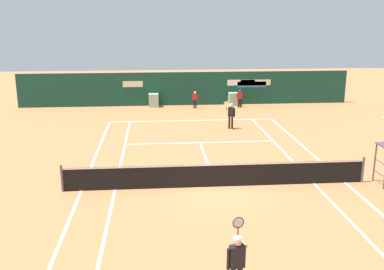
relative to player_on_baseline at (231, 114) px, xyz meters
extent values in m
plane|color=#C67042|center=(-2.15, -9.31, -0.93)|extent=(80.00, 80.00, 0.00)
cube|color=white|center=(-2.15, 2.39, -0.92)|extent=(10.60, 0.10, 0.01)
cube|color=white|center=(-7.45, -9.31, -0.92)|extent=(0.10, 23.40, 0.01)
cube|color=white|center=(-6.15, -9.31, -0.92)|extent=(0.10, 23.40, 0.01)
cube|color=white|center=(1.85, -9.31, -0.92)|extent=(0.10, 23.40, 0.01)
cube|color=white|center=(3.15, -9.31, -0.92)|extent=(0.10, 23.40, 0.01)
cube|color=white|center=(-2.15, -2.91, -0.92)|extent=(8.00, 0.10, 0.01)
cube|color=white|center=(-2.15, -6.11, -0.92)|extent=(0.10, 6.40, 0.01)
cube|color=white|center=(-2.15, 2.24, -0.92)|extent=(0.10, 0.24, 0.01)
cylinder|color=#4C4C51|center=(-8.15, -9.31, -0.39)|extent=(0.10, 0.10, 1.07)
cylinder|color=#4C4C51|center=(3.85, -9.31, -0.39)|extent=(0.10, 0.10, 1.07)
cube|color=black|center=(-2.15, -9.31, -0.45)|extent=(12.00, 0.03, 0.95)
cube|color=white|center=(-2.15, -9.31, -0.01)|extent=(12.00, 0.04, 0.06)
cube|color=#144233|center=(-2.15, 7.69, 0.33)|extent=(25.00, 0.24, 2.51)
cube|color=#2D6BA8|center=(2.90, 7.55, 0.60)|extent=(2.23, 0.02, 0.44)
cube|color=white|center=(2.07, 7.55, 0.76)|extent=(2.14, 0.02, 0.44)
cube|color=beige|center=(3.19, 7.55, 0.75)|extent=(2.33, 0.02, 0.44)
cube|color=beige|center=(-6.14, 7.55, 0.74)|extent=(1.49, 0.02, 0.44)
cube|color=#8CB793|center=(-4.61, 7.14, -0.43)|extent=(0.73, 0.70, 1.00)
cube|color=#8CB793|center=(1.43, 7.14, -0.43)|extent=(0.72, 0.70, 0.99)
cylinder|color=#47474C|center=(4.38, -9.20, -0.13)|extent=(0.07, 0.07, 1.59)
cylinder|color=#47474C|center=(4.38, -9.65, -0.45)|extent=(0.04, 0.81, 0.04)
cylinder|color=#47474C|center=(4.38, -9.65, 0.03)|extent=(0.04, 0.81, 0.04)
cylinder|color=black|center=(0.10, 0.00, -0.54)|extent=(0.12, 0.12, 0.77)
cylinder|color=black|center=(-0.07, 0.05, -0.54)|extent=(0.12, 0.12, 0.77)
cube|color=black|center=(0.01, 0.02, 0.11)|extent=(0.39, 0.28, 0.54)
sphere|color=beige|center=(0.01, 0.02, 0.49)|extent=(0.21, 0.21, 0.21)
cylinder|color=white|center=(0.01, 0.02, 0.56)|extent=(0.20, 0.20, 0.06)
cylinder|color=black|center=(0.22, -0.04, 0.07)|extent=(0.08, 0.08, 0.52)
cylinder|color=beige|center=(-0.26, -0.16, 0.33)|extent=(0.23, 0.52, 0.08)
cylinder|color=black|center=(-0.34, -0.41, 0.44)|extent=(0.03, 0.03, 0.22)
torus|color=yellow|center=(-0.34, -0.41, 0.69)|extent=(0.30, 0.11, 0.30)
cylinder|color=silver|center=(-0.34, -0.41, 0.69)|extent=(0.25, 0.08, 0.26)
cube|color=black|center=(-2.65, -16.45, 0.14)|extent=(0.39, 0.26, 0.55)
sphere|color=tan|center=(-2.65, -16.45, 0.53)|extent=(0.22, 0.22, 0.22)
cylinder|color=white|center=(-2.65, -16.45, 0.61)|extent=(0.21, 0.21, 0.06)
cylinder|color=black|center=(-2.87, -16.49, 0.10)|extent=(0.08, 0.08, 0.53)
cylinder|color=tan|center=(-2.48, -16.14, 0.37)|extent=(0.18, 0.54, 0.08)
cylinder|color=black|center=(-2.53, -15.88, 0.48)|extent=(0.03, 0.03, 0.22)
torus|color=black|center=(-2.53, -15.88, 0.73)|extent=(0.30, 0.08, 0.30)
cylinder|color=silver|center=(-2.53, -15.88, 0.73)|extent=(0.26, 0.05, 0.26)
cylinder|color=black|center=(1.83, 6.36, -0.59)|extent=(0.11, 0.11, 0.67)
cylinder|color=black|center=(1.68, 6.35, -0.59)|extent=(0.11, 0.11, 0.67)
cube|color=#AD1E1E|center=(1.75, 6.35, -0.02)|extent=(0.32, 0.21, 0.47)
sphere|color=brown|center=(1.75, 6.35, 0.30)|extent=(0.18, 0.18, 0.18)
cylinder|color=#AD1E1E|center=(1.94, 6.38, -0.06)|extent=(0.07, 0.07, 0.45)
cylinder|color=#AD1E1E|center=(1.57, 6.33, -0.06)|extent=(0.07, 0.07, 0.45)
cylinder|color=black|center=(-1.50, 6.35, -0.61)|extent=(0.10, 0.10, 0.64)
cylinder|color=black|center=(-1.64, 6.36, -0.61)|extent=(0.10, 0.10, 0.64)
cube|color=#AD1E1E|center=(-1.57, 6.35, -0.06)|extent=(0.30, 0.18, 0.45)
sphere|color=beige|center=(-1.57, 6.35, 0.25)|extent=(0.18, 0.18, 0.18)
cylinder|color=#AD1E1E|center=(-1.40, 6.34, -0.10)|extent=(0.07, 0.07, 0.43)
cylinder|color=#AD1E1E|center=(-1.75, 6.37, -0.10)|extent=(0.07, 0.07, 0.43)
sphere|color=#CCE033|center=(-1.23, 1.30, -0.89)|extent=(0.07, 0.07, 0.07)
camera|label=1|loc=(-4.51, -25.73, 5.63)|focal=41.58mm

